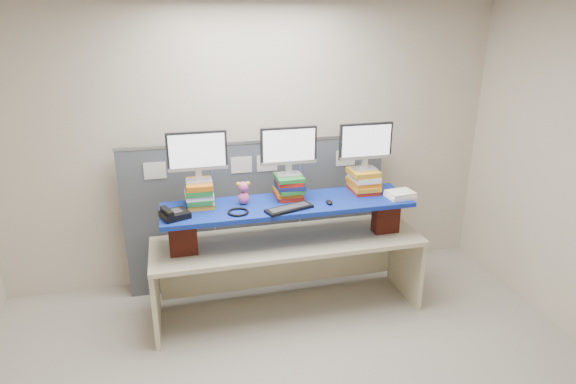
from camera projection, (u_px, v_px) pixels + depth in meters
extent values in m
cube|color=beige|center=(304.00, 228.00, 2.98)|extent=(5.00, 4.00, 2.80)
cube|color=#41464D|center=(169.00, 223.00, 4.65)|extent=(0.85, 0.05, 1.50)
cube|color=#41464D|center=(258.00, 215.00, 4.83)|extent=(0.85, 0.05, 1.50)
cube|color=#41464D|center=(339.00, 208.00, 5.02)|extent=(0.85, 0.05, 1.50)
cube|color=#ACAFB3|center=(256.00, 141.00, 4.57)|extent=(2.60, 0.06, 0.03)
cube|color=silver|center=(155.00, 171.00, 4.42)|extent=(0.20, 0.00, 0.16)
cube|color=silver|center=(241.00, 165.00, 4.59)|extent=(0.20, 0.00, 0.16)
cube|color=silver|center=(267.00, 163.00, 4.64)|extent=(0.20, 0.00, 0.16)
cube|color=silver|center=(346.00, 158.00, 4.81)|extent=(0.20, 0.00, 0.16)
cube|color=beige|center=(288.00, 241.00, 4.34)|extent=(2.44, 0.75, 0.04)
cube|color=beige|center=(155.00, 294.00, 4.20)|extent=(0.05, 0.66, 0.70)
cube|color=beige|center=(406.00, 262.00, 4.74)|extent=(0.05, 0.66, 0.70)
cube|color=maroon|center=(183.00, 236.00, 4.03)|extent=(0.23, 0.13, 0.32)
cube|color=maroon|center=(386.00, 216.00, 4.45)|extent=(0.23, 0.13, 0.32)
cube|color=navy|center=(288.00, 205.00, 4.22)|extent=(2.20, 0.58, 0.04)
cube|color=#C78C1B|center=(200.00, 203.00, 4.15)|extent=(0.23, 0.28, 0.05)
cube|color=#1E732C|center=(199.00, 198.00, 4.13)|extent=(0.21, 0.27, 0.04)
cube|color=silver|center=(199.00, 194.00, 4.12)|extent=(0.24, 0.28, 0.04)
cube|color=#1E732C|center=(199.00, 189.00, 4.10)|extent=(0.22, 0.28, 0.05)
cube|color=#C86712|center=(199.00, 184.00, 4.09)|extent=(0.22, 0.30, 0.05)
cube|color=maroon|center=(288.00, 195.00, 4.33)|extent=(0.23, 0.27, 0.04)
cube|color=#C86712|center=(288.00, 192.00, 4.32)|extent=(0.23, 0.28, 0.03)
cube|color=#1E732C|center=(289.00, 188.00, 4.30)|extent=(0.23, 0.29, 0.03)
cube|color=navy|center=(290.00, 185.00, 4.28)|extent=(0.25, 0.27, 0.04)
cube|color=maroon|center=(288.00, 180.00, 4.28)|extent=(0.23, 0.29, 0.04)
cube|color=#1E732C|center=(289.00, 177.00, 4.25)|extent=(0.24, 0.27, 0.03)
cube|color=maroon|center=(363.00, 190.00, 4.48)|extent=(0.23, 0.29, 0.03)
cube|color=#C78C1B|center=(364.00, 186.00, 4.47)|extent=(0.24, 0.29, 0.04)
cube|color=#C86712|center=(363.00, 181.00, 4.47)|extent=(0.26, 0.31, 0.04)
cube|color=silver|center=(364.00, 177.00, 4.44)|extent=(0.23, 0.28, 0.05)
cube|color=#C78C1B|center=(363.00, 172.00, 4.42)|extent=(0.26, 0.28, 0.05)
cube|color=#B6B6BB|center=(199.00, 181.00, 4.08)|extent=(0.22, 0.14, 0.01)
cube|color=#B6B6BB|center=(199.00, 175.00, 4.06)|extent=(0.05, 0.04, 0.09)
cube|color=black|center=(197.00, 151.00, 3.99)|extent=(0.50, 0.04, 0.33)
cube|color=silver|center=(197.00, 152.00, 3.97)|extent=(0.46, 0.01, 0.29)
cube|color=#B6B6BB|center=(289.00, 174.00, 4.26)|extent=(0.22, 0.14, 0.01)
cube|color=#B6B6BB|center=(289.00, 169.00, 4.24)|extent=(0.05, 0.04, 0.09)
cube|color=black|center=(289.00, 146.00, 4.17)|extent=(0.50, 0.04, 0.33)
cube|color=silver|center=(289.00, 146.00, 4.15)|extent=(0.46, 0.01, 0.29)
cube|color=#B6B6BB|center=(364.00, 169.00, 4.42)|extent=(0.22, 0.14, 0.01)
cube|color=#B6B6BB|center=(364.00, 163.00, 4.40)|extent=(0.05, 0.04, 0.09)
cube|color=black|center=(366.00, 141.00, 4.33)|extent=(0.50, 0.04, 0.33)
cube|color=silver|center=(367.00, 141.00, 4.31)|extent=(0.46, 0.01, 0.29)
cube|color=black|center=(289.00, 209.00, 4.05)|extent=(0.44, 0.26, 0.02)
cube|color=#2A2A2C|center=(289.00, 207.00, 4.05)|extent=(0.37, 0.20, 0.00)
ellipsoid|color=black|center=(329.00, 202.00, 4.18)|extent=(0.06, 0.10, 0.03)
cube|color=black|center=(175.00, 215.00, 3.89)|extent=(0.27, 0.25, 0.05)
cube|color=#2A2A2C|center=(175.00, 211.00, 3.88)|extent=(0.14, 0.14, 0.01)
cube|color=black|center=(167.00, 211.00, 3.85)|extent=(0.11, 0.19, 0.04)
torus|color=black|center=(238.00, 212.00, 3.99)|extent=(0.21, 0.21, 0.02)
ellipsoid|color=#D8528C|center=(244.00, 198.00, 4.16)|extent=(0.10, 0.09, 0.11)
sphere|color=#D8528C|center=(243.00, 187.00, 4.13)|extent=(0.09, 0.09, 0.09)
sphere|color=gold|center=(238.00, 184.00, 4.11)|extent=(0.04, 0.04, 0.04)
sphere|color=gold|center=(248.00, 184.00, 4.13)|extent=(0.04, 0.04, 0.04)
cube|color=white|center=(400.00, 196.00, 4.33)|extent=(0.26, 0.22, 0.03)
cube|color=white|center=(400.00, 193.00, 4.32)|extent=(0.25, 0.21, 0.03)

